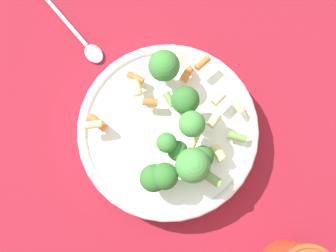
% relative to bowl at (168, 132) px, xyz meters
% --- Properties ---
extents(ground_plane, '(3.00, 3.00, 0.00)m').
position_rel_bowl_xyz_m(ground_plane, '(0.00, 0.00, -0.03)').
color(ground_plane, maroon).
extents(bowl, '(0.26, 0.26, 0.05)m').
position_rel_bowl_xyz_m(bowl, '(0.00, 0.00, 0.00)').
color(bowl, white).
rests_on(bowl, ground_plane).
extents(pasta_salad, '(0.22, 0.20, 0.07)m').
position_rel_bowl_xyz_m(pasta_salad, '(0.01, -0.01, 0.06)').
color(pasta_salad, '#8CB766').
rests_on(pasta_salad, bowl).
extents(spoon, '(0.15, 0.15, 0.01)m').
position_rel_bowl_xyz_m(spoon, '(-0.16, 0.16, -0.02)').
color(spoon, silver).
rests_on(spoon, ground_plane).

